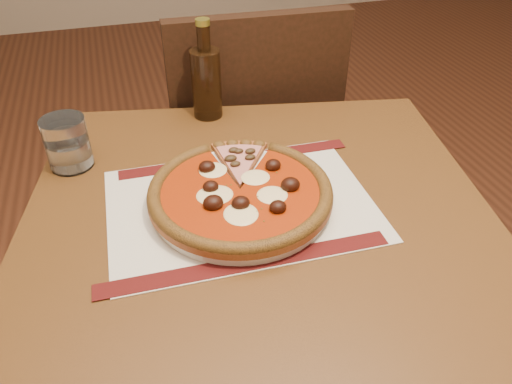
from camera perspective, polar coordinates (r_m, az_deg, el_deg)
The scene contains 8 objects.
table at distance 0.92m, azimuth 0.36°, elevation -7.31°, with size 0.94×0.94×0.75m.
chair_far at distance 1.45m, azimuth -0.75°, elevation 5.60°, with size 0.46×0.46×0.94m.
placemat at distance 0.87m, azimuth -1.77°, elevation -1.45°, with size 0.45×0.32×0.00m, color beige.
plate at distance 0.86m, azimuth -1.78°, elevation -0.93°, with size 0.30×0.30×0.02m, color white.
pizza at distance 0.85m, azimuth -1.81°, elevation 0.12°, with size 0.32×0.32×0.04m.
ham_slice at distance 0.93m, azimuth -1.04°, elevation 3.51°, with size 0.11×0.15×0.02m.
water_glass at distance 1.01m, azimuth -20.77°, elevation 5.25°, with size 0.08×0.08×0.10m, color white.
bottle at distance 1.11m, azimuth -5.71°, elevation 12.60°, with size 0.06×0.06×0.22m.
Camera 1 is at (-1.05, -1.06, 1.29)m, focal length 35.00 mm.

